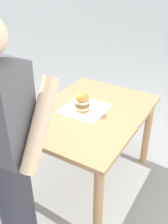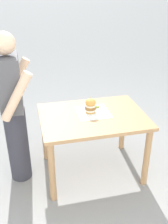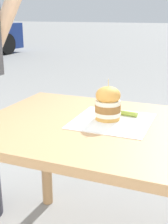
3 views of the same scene
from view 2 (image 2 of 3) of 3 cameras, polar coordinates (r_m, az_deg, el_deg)
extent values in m
plane|color=gray|center=(3.33, 1.71, -12.40)|extent=(80.00, 80.00, 0.00)
cube|color=tan|center=(2.91, 1.92, -1.01)|extent=(0.85, 1.16, 0.04)
cylinder|color=tan|center=(3.00, 13.48, -9.61)|extent=(0.07, 0.07, 0.73)
cylinder|color=tan|center=(3.55, 8.43, -2.79)|extent=(0.07, 0.07, 0.73)
cylinder|color=tan|center=(2.75, -6.97, -12.86)|extent=(0.07, 0.07, 0.73)
cylinder|color=tan|center=(3.34, -8.54, -4.87)|extent=(0.07, 0.07, 0.73)
cube|color=white|center=(2.95, 1.99, -0.05)|extent=(0.36, 0.36, 0.00)
cylinder|color=gold|center=(2.95, 1.41, 0.20)|extent=(0.12, 0.12, 0.02)
cylinder|color=silver|center=(2.94, 1.42, 0.54)|extent=(0.13, 0.13, 0.02)
cylinder|color=brown|center=(2.93, 1.42, 1.02)|extent=(0.12, 0.12, 0.03)
cylinder|color=silver|center=(2.92, 1.43, 1.49)|extent=(0.12, 0.12, 0.02)
ellipsoid|color=gold|center=(2.90, 1.44, 2.10)|extent=(0.12, 0.12, 0.08)
cylinder|color=#D1B77F|center=(2.88, 1.45, 2.99)|extent=(0.00, 0.00, 0.05)
cylinder|color=#8EA83D|center=(3.04, 2.51, 1.10)|extent=(0.03, 0.09, 0.02)
cylinder|color=#33333D|center=(3.06, -14.19, -6.81)|extent=(0.24, 0.24, 0.90)
cube|color=#4C4C51|center=(2.73, -15.93, 5.97)|extent=(0.36, 0.22, 0.56)
sphere|color=beige|center=(2.62, -17.07, 14.12)|extent=(0.22, 0.22, 0.22)
cylinder|color=beige|center=(2.54, -14.52, 3.24)|extent=(0.09, 0.34, 0.50)
cylinder|color=beige|center=(2.96, -14.58, 6.77)|extent=(0.09, 0.34, 0.50)
camera|label=1|loc=(1.84, -45.83, 11.90)|focal=42.00mm
camera|label=3|loc=(1.84, 25.88, -3.89)|focal=50.00mm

